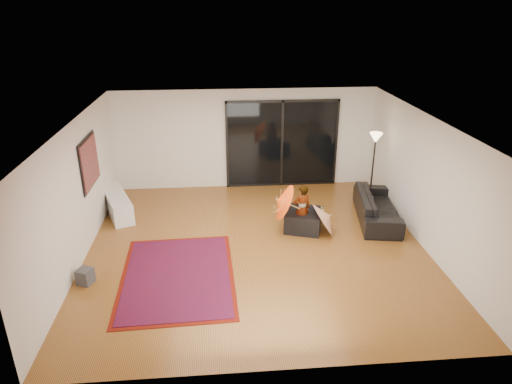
{
  "coord_description": "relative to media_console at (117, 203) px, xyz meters",
  "views": [
    {
      "loc": [
        -0.74,
        -8.4,
        4.8
      ],
      "look_at": [
        0.02,
        0.38,
        1.1
      ],
      "focal_mm": 32.0,
      "sensor_mm": 36.0,
      "label": 1
    }
  ],
  "objects": [
    {
      "name": "sofa",
      "position": [
        6.2,
        -0.91,
        0.07
      ],
      "size": [
        1.21,
        2.3,
        0.64
      ],
      "primitive_type": "imported",
      "rotation": [
        0.0,
        0.0,
        1.4
      ],
      "color": "black",
      "rests_on": "floor"
    },
    {
      "name": "painting",
      "position": [
        -0.21,
        -0.99,
        1.4
      ],
      "size": [
        0.04,
        1.28,
        1.08
      ],
      "color": "black",
      "rests_on": "wall_left"
    },
    {
      "name": "wall_back",
      "position": [
        3.25,
        1.51,
        1.1
      ],
      "size": [
        7.0,
        0.0,
        7.0
      ],
      "primitive_type": "plane",
      "rotation": [
        1.57,
        0.0,
        0.0
      ],
      "color": "silver",
      "rests_on": "floor"
    },
    {
      "name": "floor_lamp",
      "position": [
        6.35,
        0.06,
        1.21
      ],
      "size": [
        0.32,
        0.32,
        1.85
      ],
      "color": "black",
      "rests_on": "floor"
    },
    {
      "name": "child",
      "position": [
        4.31,
        -1.37,
        0.31
      ],
      "size": [
        0.46,
        0.36,
        1.12
      ],
      "primitive_type": "imported",
      "rotation": [
        0.0,
        0.0,
        3.38
      ],
      "color": "#999999",
      "rests_on": "floor"
    },
    {
      "name": "speaker",
      "position": [
        0.0,
        -3.05,
        -0.1
      ],
      "size": [
        0.34,
        0.34,
        0.29
      ],
      "primitive_type": "cube",
      "rotation": [
        0.0,
        0.0,
        -0.4
      ],
      "color": "#424244",
      "rests_on": "floor"
    },
    {
      "name": "ceiling",
      "position": [
        3.25,
        -1.99,
        2.45
      ],
      "size": [
        7.0,
        7.0,
        0.0
      ],
      "primitive_type": "plane",
      "rotation": [
        3.14,
        0.0,
        0.0
      ],
      "color": "white",
      "rests_on": "wall_back"
    },
    {
      "name": "floor",
      "position": [
        3.25,
        -1.99,
        -0.25
      ],
      "size": [
        7.0,
        7.0,
        0.0
      ],
      "primitive_type": "plane",
      "color": "olive",
      "rests_on": "ground"
    },
    {
      "name": "ottoman",
      "position": [
        4.39,
        -1.26,
        -0.03
      ],
      "size": [
        0.99,
        0.99,
        0.45
      ],
      "primitive_type": "cube",
      "rotation": [
        0.0,
        0.0,
        -0.33
      ],
      "color": "black",
      "rests_on": "floor"
    },
    {
      "name": "wall_front",
      "position": [
        3.25,
        -5.49,
        1.1
      ],
      "size": [
        7.0,
        0.0,
        7.0
      ],
      "primitive_type": "plane",
      "rotation": [
        -1.57,
        0.0,
        0.0
      ],
      "color": "silver",
      "rests_on": "floor"
    },
    {
      "name": "sliding_door",
      "position": [
        4.25,
        1.48,
        0.95
      ],
      "size": [
        3.06,
        0.07,
        2.4
      ],
      "color": "black",
      "rests_on": "wall_back"
    },
    {
      "name": "parasol_orange",
      "position": [
        3.76,
        -1.42,
        0.48
      ],
      "size": [
        0.5,
        0.82,
        0.86
      ],
      "rotation": [
        0.0,
        -1.13,
        0.0
      ],
      "color": "#FD4D0D",
      "rests_on": "child"
    },
    {
      "name": "wall_left",
      "position": [
        -0.25,
        -1.99,
        1.1
      ],
      "size": [
        0.0,
        7.0,
        7.0
      ],
      "primitive_type": "plane",
      "rotation": [
        1.57,
        0.0,
        1.57
      ],
      "color": "silver",
      "rests_on": "floor"
    },
    {
      "name": "wall_right",
      "position": [
        6.75,
        -1.99,
        1.1
      ],
      "size": [
        0.0,
        7.0,
        7.0
      ],
      "primitive_type": "plane",
      "rotation": [
        1.57,
        0.0,
        -1.57
      ],
      "color": "silver",
      "rests_on": "floor"
    },
    {
      "name": "media_console",
      "position": [
        0.0,
        0.0,
        0.0
      ],
      "size": [
        1.09,
        1.84,
        0.5
      ],
      "primitive_type": "cube",
      "rotation": [
        0.0,
        0.0,
        0.38
      ],
      "color": "white",
      "rests_on": "floor"
    },
    {
      "name": "parasol_white",
      "position": [
        4.91,
        -1.52,
        0.25
      ],
      "size": [
        0.6,
        0.81,
        0.92
      ],
      "rotation": [
        0.0,
        1.0,
        0.0
      ],
      "color": "silver",
      "rests_on": "floor"
    },
    {
      "name": "persian_rug",
      "position": [
        1.67,
        -2.97,
        -0.24
      ],
      "size": [
        2.2,
        3.01,
        0.02
      ],
      "rotation": [
        0.0,
        0.0,
        0.03
      ],
      "color": "#5C1007",
      "rests_on": "floor"
    }
  ]
}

